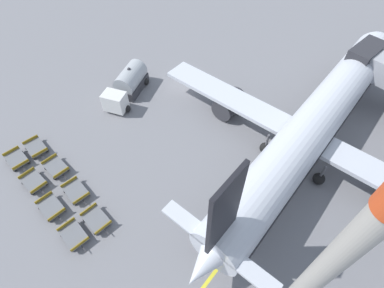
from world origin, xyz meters
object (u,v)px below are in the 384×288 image
object	(u,v)px
airplane	(312,127)
baggage_dolly_row_mid_a_col_c	(76,191)
baggage_dolly_row_near_col_b	(34,182)
baggage_dolly_row_mid_a_col_d	(96,220)
baggage_dolly_row_near_col_c	(51,207)
baggage_dolly_row_mid_a_col_a	(36,148)
fuel_tanker_primary	(128,85)
baggage_dolly_row_mid_a_col_b	(56,167)
baggage_dolly_row_near_col_d	(74,235)
baggage_dolly_row_near_col_a	(17,159)

from	to	relation	value
airplane	baggage_dolly_row_mid_a_col_c	size ratio (longest dim) A/B	11.78
baggage_dolly_row_near_col_b	baggage_dolly_row_mid_a_col_c	size ratio (longest dim) A/B	0.99
baggage_dolly_row_near_col_b	baggage_dolly_row_mid_a_col_d	distance (m)	7.91
baggage_dolly_row_near_col_c	baggage_dolly_row_mid_a_col_d	distance (m)	4.51
baggage_dolly_row_near_col_b	baggage_dolly_row_mid_a_col_c	xyz separation A→B (m)	(3.91, 2.19, 0.00)
baggage_dolly_row_near_col_b	baggage_dolly_row_mid_a_col_a	bearing A→B (deg)	148.60
airplane	baggage_dolly_row_mid_a_col_d	world-z (taller)	airplane
baggage_dolly_row_mid_a_col_a	baggage_dolly_row_mid_a_col_c	xyz separation A→B (m)	(7.63, -0.08, 0.00)
fuel_tanker_primary	baggage_dolly_row_mid_a_col_d	distance (m)	17.43
baggage_dolly_row_near_col_b	baggage_dolly_row_mid_a_col_b	world-z (taller)	same
airplane	baggage_dolly_row_mid_a_col_b	bearing A→B (deg)	-131.02
baggage_dolly_row_near_col_c	baggage_dolly_row_mid_a_col_c	world-z (taller)	same
airplane	baggage_dolly_row_near_col_c	distance (m)	25.73
airplane	fuel_tanker_primary	xyz separation A→B (m)	(-20.57, -6.73, -2.13)
baggage_dolly_row_near_col_c	baggage_dolly_row_mid_a_col_d	size ratio (longest dim) A/B	1.00
fuel_tanker_primary	baggage_dolly_row_mid_a_col_d	size ratio (longest dim) A/B	2.43
baggage_dolly_row_mid_a_col_b	baggage_dolly_row_near_col_b	bearing A→B (deg)	-91.50
baggage_dolly_row_near_col_c	baggage_dolly_row_near_col_d	bearing A→B (deg)	-0.92
baggage_dolly_row_near_col_a	baggage_dolly_row_near_col_b	distance (m)	3.75
baggage_dolly_row_near_col_b	baggage_dolly_row_mid_a_col_a	size ratio (longest dim) A/B	0.99
baggage_dolly_row_near_col_b	baggage_dolly_row_near_col_d	world-z (taller)	same
baggage_dolly_row_mid_a_col_b	baggage_dolly_row_mid_a_col_d	distance (m)	7.66
baggage_dolly_row_near_col_d	baggage_dolly_row_mid_a_col_d	bearing A→B (deg)	84.18
airplane	baggage_dolly_row_mid_a_col_a	xyz separation A→B (m)	(-20.54, -19.37, -3.01)
baggage_dolly_row_near_col_c	baggage_dolly_row_near_col_d	xyz separation A→B (m)	(3.78, -0.06, 0.00)
airplane	baggage_dolly_row_mid_a_col_b	xyz separation A→B (m)	(-16.75, -19.26, -3.01)
airplane	baggage_dolly_row_mid_a_col_a	world-z (taller)	airplane
baggage_dolly_row_mid_a_col_c	baggage_dolly_row_mid_a_col_d	world-z (taller)	same
fuel_tanker_primary	baggage_dolly_row_near_col_c	world-z (taller)	fuel_tanker_primary
fuel_tanker_primary	baggage_dolly_row_near_col_d	size ratio (longest dim) A/B	2.42
baggage_dolly_row_near_col_b	airplane	bearing A→B (deg)	52.16
baggage_dolly_row_near_col_c	baggage_dolly_row_mid_a_col_b	size ratio (longest dim) A/B	1.00
baggage_dolly_row_near_col_c	baggage_dolly_row_mid_a_col_d	world-z (taller)	same
baggage_dolly_row_mid_a_col_b	baggage_dolly_row_mid_a_col_c	distance (m)	3.85
baggage_dolly_row_mid_a_col_a	baggage_dolly_row_near_col_a	bearing A→B (deg)	-90.66
baggage_dolly_row_near_col_b	baggage_dolly_row_mid_a_col_b	distance (m)	2.39
baggage_dolly_row_near_col_b	baggage_dolly_row_mid_a_col_a	distance (m)	4.36
fuel_tanker_primary	baggage_dolly_row_near_col_a	world-z (taller)	fuel_tanker_primary
baggage_dolly_row_near_col_c	baggage_dolly_row_near_col_d	world-z (taller)	same
baggage_dolly_row_near_col_d	baggage_dolly_row_mid_a_col_c	world-z (taller)	same
baggage_dolly_row_near_col_b	baggage_dolly_row_mid_a_col_c	bearing A→B (deg)	29.29
airplane	fuel_tanker_primary	bearing A→B (deg)	-161.89
fuel_tanker_primary	baggage_dolly_row_near_col_c	bearing A→B (deg)	-63.87
baggage_dolly_row_near_col_b	baggage_dolly_row_mid_a_col_c	distance (m)	4.48
baggage_dolly_row_mid_a_col_c	baggage_dolly_row_near_col_c	bearing A→B (deg)	-94.64
airplane	baggage_dolly_row_near_col_d	distance (m)	24.08
airplane	baggage_dolly_row_mid_a_col_d	size ratio (longest dim) A/B	11.85
baggage_dolly_row_near_col_b	baggage_dolly_row_mid_a_col_b	bearing A→B (deg)	88.50
airplane	baggage_dolly_row_near_col_a	world-z (taller)	airplane
baggage_dolly_row_mid_a_col_a	baggage_dolly_row_mid_a_col_c	world-z (taller)	same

